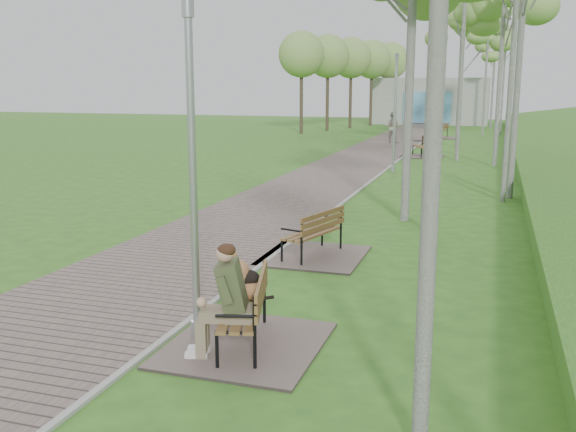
% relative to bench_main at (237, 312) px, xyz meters
% --- Properties ---
extents(ground, '(120.00, 120.00, 0.00)m').
position_rel_bench_main_xyz_m(ground, '(-1.02, 0.50, -0.49)').
color(ground, '#336221').
rests_on(ground, ground).
extents(walkway, '(3.50, 67.00, 0.04)m').
position_rel_bench_main_xyz_m(walkway, '(-2.77, 22.00, -0.47)').
color(walkway, '#665753').
rests_on(walkway, ground).
extents(kerb, '(0.10, 67.00, 0.05)m').
position_rel_bench_main_xyz_m(kerb, '(-1.02, 22.00, -0.47)').
color(kerb, '#999993').
rests_on(kerb, ground).
extents(building_north, '(10.00, 5.20, 4.00)m').
position_rel_bench_main_xyz_m(building_north, '(-2.52, 51.48, 1.50)').
color(building_north, '#9E9E99').
rests_on(building_north, ground).
extents(bench_main, '(1.99, 2.22, 1.74)m').
position_rel_bench_main_xyz_m(bench_main, '(0.00, 0.00, 0.00)').
color(bench_main, '#665753').
rests_on(bench_main, ground).
extents(bench_second, '(1.97, 2.18, 1.21)m').
position_rel_bench_main_xyz_m(bench_second, '(-0.28, 4.72, -0.27)').
color(bench_second, '#665753').
rests_on(bench_second, ground).
extents(bench_third, '(1.97, 2.18, 1.21)m').
position_rel_bench_main_xyz_m(bench_third, '(-0.21, 24.08, -0.27)').
color(bench_third, '#665753').
rests_on(bench_third, ground).
extents(bench_far, '(1.91, 2.12, 1.17)m').
position_rel_bench_main_xyz_m(bench_far, '(-0.28, 35.63, -0.27)').
color(bench_far, '#665753').
rests_on(bench_far, ground).
extents(lamp_post_near, '(0.17, 0.17, 4.48)m').
position_rel_bench_main_xyz_m(lamp_post_near, '(-0.63, 0.09, 1.60)').
color(lamp_post_near, '#A1A4A9').
rests_on(lamp_post_near, ground).
extents(lamp_post_second, '(0.18, 0.18, 4.62)m').
position_rel_bench_main_xyz_m(lamp_post_second, '(-0.65, 17.92, 1.67)').
color(lamp_post_second, '#A1A4A9').
rests_on(lamp_post_second, ground).
extents(lamp_post_third, '(0.18, 0.18, 4.62)m').
position_rel_bench_main_xyz_m(lamp_post_third, '(-0.67, 31.03, 1.67)').
color(lamp_post_third, '#A1A4A9').
rests_on(lamp_post_third, ground).
extents(lamp_post_far, '(0.20, 0.20, 5.13)m').
position_rel_bench_main_xyz_m(lamp_post_far, '(-0.84, 44.38, 1.90)').
color(lamp_post_far, '#A1A4A9').
rests_on(lamp_post_far, ground).
extents(pedestrian_near, '(0.73, 0.55, 1.81)m').
position_rel_bench_main_xyz_m(pedestrian_near, '(-1.81, 43.72, 0.41)').
color(pedestrian_near, beige).
rests_on(pedestrian_near, ground).
extents(pedestrian_far, '(1.01, 0.85, 1.88)m').
position_rel_bench_main_xyz_m(pedestrian_far, '(-2.69, 30.90, 0.45)').
color(pedestrian_far, gray).
rests_on(pedestrian_far, ground).
extents(birch_mid_c, '(2.62, 2.62, 7.66)m').
position_rel_bench_main_xyz_m(birch_mid_c, '(1.52, 22.94, 5.52)').
color(birch_mid_c, silver).
rests_on(birch_mid_c, ground).
extents(birch_far_b, '(2.34, 2.34, 8.07)m').
position_rel_bench_main_xyz_m(birch_far_b, '(1.11, 29.42, 5.84)').
color(birch_far_b, silver).
rests_on(birch_far_b, ground).
extents(birch_far_c, '(2.30, 2.30, 8.19)m').
position_rel_bench_main_xyz_m(birch_far_c, '(3.47, 39.70, 5.93)').
color(birch_far_c, silver).
rests_on(birch_far_c, ground).
extents(birch_distant_a, '(2.24, 2.24, 8.64)m').
position_rel_bench_main_xyz_m(birch_distant_a, '(2.32, 37.57, 6.29)').
color(birch_distant_a, silver).
rests_on(birch_distant_a, ground).
extents(birch_distant_b, '(2.48, 2.48, 8.82)m').
position_rel_bench_main_xyz_m(birch_distant_b, '(2.75, 46.19, 6.43)').
color(birch_distant_b, silver).
rests_on(birch_distant_b, ground).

